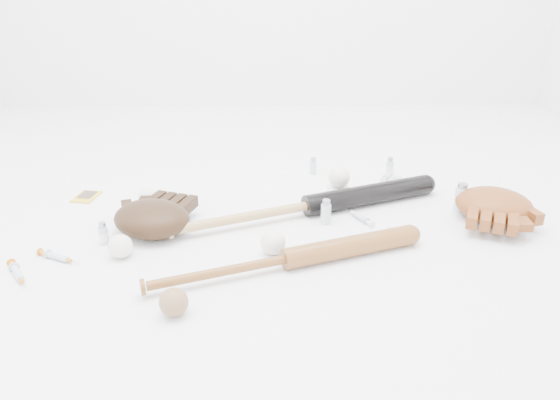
{
  "coord_description": "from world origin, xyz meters",
  "views": [
    {
      "loc": [
        -0.03,
        -1.53,
        0.78
      ],
      "look_at": [
        0.01,
        0.07,
        0.06
      ],
      "focal_mm": 35.0,
      "sensor_mm": 36.0,
      "label": 1
    }
  ],
  "objects_px": {
    "bat_wood": "(287,259)",
    "pedestal": "(338,192)",
    "glove_dark": "(152,218)",
    "bat_dark": "(308,206)"
  },
  "relations": [
    {
      "from": "bat_wood",
      "to": "pedestal",
      "type": "bearing_deg",
      "value": 47.8
    },
    {
      "from": "bat_dark",
      "to": "glove_dark",
      "type": "distance_m",
      "value": 0.5
    },
    {
      "from": "bat_dark",
      "to": "bat_wood",
      "type": "xyz_separation_m",
      "value": [
        -0.08,
        -0.33,
        -0.01
      ]
    },
    {
      "from": "pedestal",
      "to": "bat_dark",
      "type": "bearing_deg",
      "value": -128.77
    },
    {
      "from": "glove_dark",
      "to": "pedestal",
      "type": "height_order",
      "value": "glove_dark"
    },
    {
      "from": "bat_wood",
      "to": "glove_dark",
      "type": "bearing_deg",
      "value": 132.33
    },
    {
      "from": "bat_wood",
      "to": "pedestal",
      "type": "xyz_separation_m",
      "value": [
        0.2,
        0.47,
        -0.01
      ]
    },
    {
      "from": "bat_wood",
      "to": "glove_dark",
      "type": "xyz_separation_m",
      "value": [
        -0.4,
        0.22,
        0.02
      ]
    },
    {
      "from": "bat_dark",
      "to": "pedestal",
      "type": "bearing_deg",
      "value": 29.67
    },
    {
      "from": "bat_wood",
      "to": "pedestal",
      "type": "distance_m",
      "value": 0.51
    }
  ]
}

